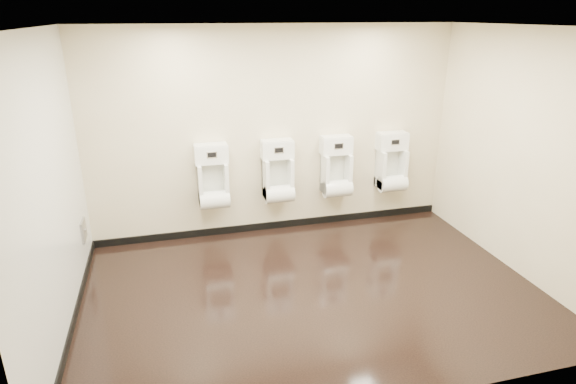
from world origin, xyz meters
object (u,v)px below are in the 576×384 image
object	(u,v)px
urinal_1	(278,176)
urinal_0	(213,181)
urinal_2	(336,171)
urinal_3	(392,166)
access_panel	(84,230)

from	to	relation	value
urinal_1	urinal_0	bearing A→B (deg)	180.00
urinal_2	urinal_1	bearing A→B (deg)	180.00
urinal_0	urinal_3	distance (m)	2.57
urinal_1	urinal_3	size ratio (longest dim) A/B	1.00
urinal_0	urinal_2	world-z (taller)	same
access_panel	urinal_3	bearing A→B (deg)	5.52
urinal_0	urinal_1	xyz separation A→B (m)	(0.88, 0.00, 0.00)
access_panel	urinal_2	distance (m)	3.36
access_panel	urinal_0	bearing A→B (deg)	14.15
urinal_0	urinal_1	distance (m)	0.88
urinal_0	urinal_2	size ratio (longest dim) A/B	1.00
urinal_0	urinal_3	world-z (taller)	same
urinal_1	urinal_3	world-z (taller)	same
urinal_2	urinal_0	bearing A→B (deg)	180.00
urinal_2	access_panel	bearing A→B (deg)	-173.09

